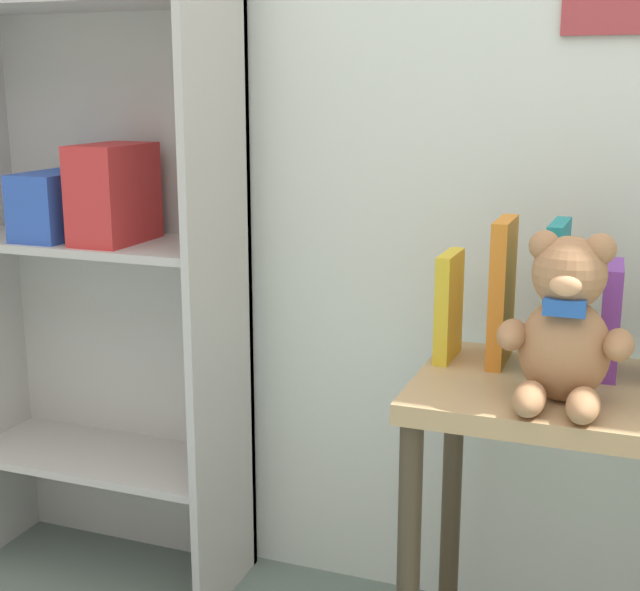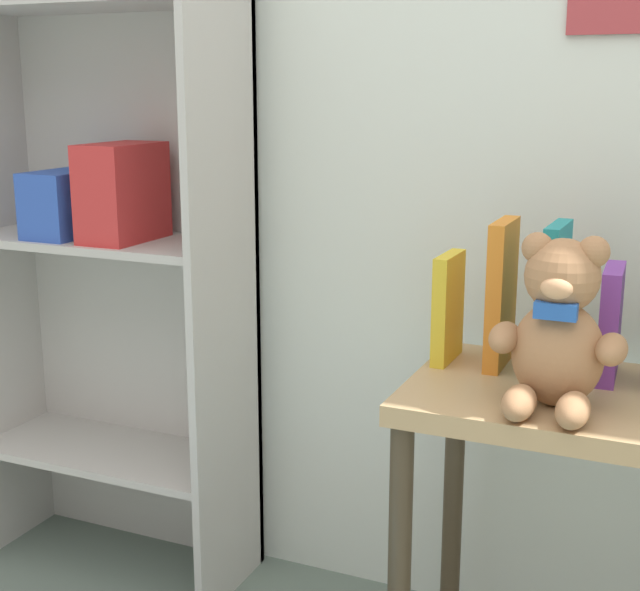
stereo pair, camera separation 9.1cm
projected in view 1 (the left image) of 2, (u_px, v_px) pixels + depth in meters
wall_back at (582, 25)px, 1.70m from camera, size 4.80×0.07×2.50m
bookshelf_side at (99, 198)px, 1.99m from camera, size 0.65×0.29×1.59m
display_table at (569, 452)px, 1.56m from camera, size 0.54×0.40×0.64m
teddy_bear at (565, 327)px, 1.42m from camera, size 0.21×0.19×0.28m
book_standing_yellow at (449, 306)px, 1.66m from camera, size 0.03×0.12×0.20m
book_standing_orange at (502, 292)px, 1.63m from camera, size 0.03×0.14×0.27m
book_standing_teal at (555, 297)px, 1.59m from camera, size 0.03×0.14×0.27m
book_standing_purple at (610, 319)px, 1.57m from camera, size 0.04×0.14×0.20m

